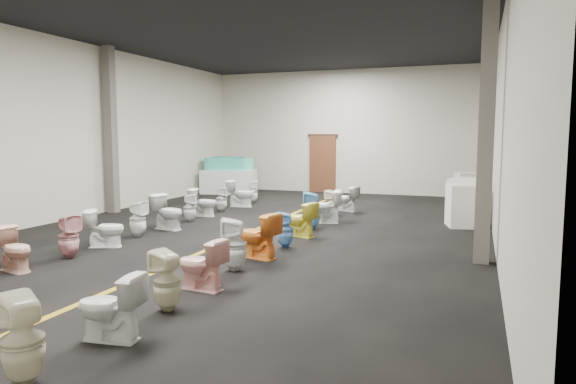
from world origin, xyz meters
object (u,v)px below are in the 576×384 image
Objects in this scene: toilet_right_3 at (201,264)px; toilet_right_10 at (332,204)px; toilet_left_11 at (253,192)px; toilet_left_5 at (138,219)px; toilet_left_2 at (14,249)px; toilet_right_9 at (325,206)px; toilet_right_0 at (22,340)px; toilet_right_7 at (300,219)px; toilet_right_8 at (312,210)px; display_table at (229,182)px; toilet_right_1 at (110,307)px; toilet_left_9 at (221,199)px; toilet_right_6 at (285,230)px; toilet_right_11 at (346,199)px; toilet_left_6 at (168,212)px; appliance_crate_c at (467,195)px; toilet_left_3 at (69,236)px; toilet_right_5 at (258,235)px; appliance_crate_b at (466,199)px; toilet_right_2 at (167,281)px; toilet_left_7 at (190,208)px; toilet_left_8 at (203,202)px; toilet_left_4 at (105,228)px; bathtub at (229,164)px; appliance_crate_a at (465,206)px; toilet_left_10 at (241,193)px.

toilet_right_10 is at bearing -173.18° from toilet_right_3.
toilet_left_5 is at bearing 156.50° from toilet_left_11.
toilet_left_2 is 6.82m from toilet_right_9.
toilet_right_0 is 1.08× the size of toilet_right_7.
toilet_right_8 reaches higher than toilet_right_9.
display_table is 2.76× the size of toilet_right_10.
toilet_right_3 is at bearing -17.54° from toilet_right_8.
toilet_right_1 is 1.87m from toilet_right_3.
toilet_right_10 reaches higher than toilet_left_9.
toilet_right_1 is 0.88× the size of toilet_right_9.
toilet_right_0 is 5.82m from toilet_right_6.
toilet_right_3 is at bearing -25.00° from toilet_right_6.
toilet_right_6 is at bearing -173.70° from toilet_left_11.
toilet_right_7 reaches higher than toilet_right_11.
toilet_right_0 is (2.96, -6.66, -0.00)m from toilet_left_6.
display_table reaches higher than toilet_left_6.
appliance_crate_c is 3.36m from toilet_right_11.
toilet_left_3 is at bearing -138.53° from toilet_right_1.
toilet_left_9 is 5.64m from toilet_right_5.
appliance_crate_b is 10.06m from toilet_left_2.
toilet_right_0 reaches higher than toilet_right_2.
toilet_left_2 is 2.98m from toilet_left_5.
toilet_left_7 is (1.96, -5.98, -0.08)m from display_table.
toilet_left_8 is at bearing -152.18° from toilet_right_6.
appliance_crate_b is 1.29× the size of toilet_left_6.
appliance_crate_c reaches higher than toilet_right_0.
toilet_left_4 is 1.97m from toilet_left_6.
appliance_crate_c reaches higher than toilet_left_5.
toilet_left_8 is (-0.22, 1.97, -0.03)m from toilet_left_6.
bathtub is 8.53m from appliance_crate_c.
toilet_left_3 is 3.17m from toilet_right_3.
toilet_right_2 reaches higher than toilet_left_11.
toilet_right_5 is at bearing -163.37° from toilet_left_9.
toilet_right_1 is 1.01× the size of toilet_right_10.
toilet_left_7 is at bearing 156.94° from toilet_left_11.
bathtub is at bearing -146.77° from toilet_right_9.
toilet_left_2 is at bearing 155.92° from toilet_left_7.
appliance_crate_a is 7.36m from toilet_left_5.
toilet_right_2 is at bearing -173.84° from toilet_left_7.
toilet_left_10 is at bearing -21.92° from toilet_left_4.
toilet_left_7 is 3.80m from toilet_left_11.
toilet_left_7 is 3.76m from toilet_right_6.
toilet_right_5 is 0.99× the size of toilet_right_9.
bathtub reaches higher than toilet_left_3.
toilet_right_6 is at bearing -11.26° from toilet_right_9.
toilet_left_11 is 3.60m from toilet_right_10.
toilet_right_1 is at bearing -17.42° from toilet_right_8.
toilet_left_5 is 0.95× the size of toilet_left_6.
toilet_left_7 is 1.02× the size of toilet_right_6.
toilet_left_9 is 8.17m from toilet_right_2.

